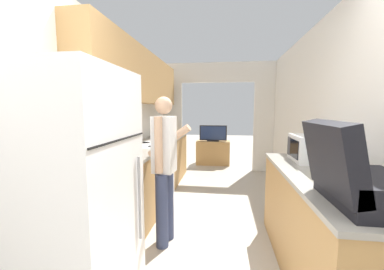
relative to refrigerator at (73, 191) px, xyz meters
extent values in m
cube|color=white|center=(-0.41, 1.12, 0.39)|extent=(0.06, 6.99, 2.50)
cube|color=#B2844C|center=(-0.22, 2.10, 1.07)|extent=(0.32, 3.32, 0.78)
cube|color=white|center=(2.22, 1.12, 0.39)|extent=(0.06, 6.99, 2.50)
cube|color=white|center=(-0.26, 4.04, 0.16)|extent=(0.65, 0.06, 2.05)
cube|color=white|center=(2.07, 4.04, 0.16)|extent=(0.65, 0.06, 2.05)
cube|color=white|center=(0.91, 4.04, 1.41)|extent=(2.97, 0.06, 0.45)
cube|color=#B2844C|center=(-0.08, 1.00, -0.43)|extent=(0.60, 1.13, 0.87)
cube|color=gray|center=(-0.08, 0.99, 0.02)|extent=(0.62, 1.14, 0.03)
cube|color=#B2844C|center=(-0.08, 3.05, -0.43)|extent=(0.60, 1.42, 0.87)
cube|color=gray|center=(-0.08, 3.05, 0.02)|extent=(0.62, 1.44, 0.03)
cube|color=#9EA3A8|center=(-0.08, 0.86, 0.04)|extent=(0.42, 0.44, 0.00)
cube|color=#B2844C|center=(1.89, 0.51, -0.43)|extent=(0.60, 1.86, 0.87)
cube|color=gray|center=(1.89, 0.51, 0.02)|extent=(0.62, 1.88, 0.03)
cube|color=white|center=(0.00, 0.00, 0.00)|extent=(0.76, 0.83, 1.72)
cube|color=black|center=(0.38, 0.00, 0.38)|extent=(0.01, 0.80, 0.01)
cylinder|color=#99999E|center=(0.40, 0.27, -0.14)|extent=(0.02, 0.02, 0.69)
cube|color=white|center=(-0.07, 1.95, -0.41)|extent=(0.62, 0.77, 0.90)
cube|color=black|center=(0.24, 1.95, -0.41)|extent=(0.01, 0.53, 0.27)
cylinder|color=#B7B7BC|center=(0.26, 1.95, -0.18)|extent=(0.02, 0.62, 0.02)
cube|color=white|center=(-0.36, 1.95, 0.11)|extent=(0.04, 0.77, 0.14)
cylinder|color=#232328|center=(0.05, 1.78, 0.04)|extent=(0.16, 0.16, 0.01)
cylinder|color=#232328|center=(0.05, 2.12, 0.04)|extent=(0.16, 0.16, 0.01)
cylinder|color=#232328|center=(-0.19, 1.78, 0.04)|extent=(0.16, 0.16, 0.01)
cylinder|color=#232328|center=(-0.19, 2.12, 0.04)|extent=(0.16, 0.16, 0.01)
cylinder|color=#384266|center=(0.44, 0.78, -0.47)|extent=(0.15, 0.15, 0.78)
cylinder|color=#384266|center=(0.46, 0.94, -0.47)|extent=(0.15, 0.15, 0.78)
cube|color=white|center=(0.45, 0.86, 0.21)|extent=(0.24, 0.24, 0.59)
cylinder|color=#DBAD89|center=(0.44, 0.72, 0.23)|extent=(0.09, 0.09, 0.56)
cylinder|color=#DBAD89|center=(0.47, 1.00, 0.23)|extent=(0.51, 0.14, 0.39)
sphere|color=#DBAD89|center=(0.45, 0.86, 0.62)|extent=(0.18, 0.18, 0.18)
cube|color=black|center=(1.89, -0.10, 0.13)|extent=(0.41, 0.54, 0.17)
cube|color=black|center=(1.68, -0.10, 0.31)|extent=(0.18, 0.54, 0.42)
cube|color=#2D2D33|center=(1.89, 0.19, 0.26)|extent=(0.24, 0.02, 0.10)
cube|color=white|center=(1.98, 1.04, 0.18)|extent=(0.38, 0.45, 0.27)
cube|color=black|center=(1.79, 1.00, 0.18)|extent=(0.01, 0.27, 0.19)
cube|color=#38383D|center=(1.79, 1.20, 0.18)|extent=(0.01, 0.09, 0.20)
cube|color=gold|center=(1.92, 0.49, 0.06)|extent=(0.20, 0.24, 0.03)
cube|color=#33894C|center=(1.92, 0.48, 0.09)|extent=(0.20, 0.27, 0.03)
cube|color=white|center=(1.93, 0.49, 0.12)|extent=(0.24, 0.24, 0.03)
cube|color=#2D4C99|center=(1.94, 0.49, 0.15)|extent=(0.18, 0.28, 0.03)
cube|color=#B2844C|center=(0.79, 4.58, -0.55)|extent=(0.86, 0.42, 0.61)
cube|color=black|center=(0.79, 4.54, -0.24)|extent=(0.31, 0.16, 0.02)
cube|color=black|center=(0.79, 4.54, -0.03)|extent=(0.70, 0.04, 0.39)
cube|color=navy|center=(0.79, 4.51, -0.03)|extent=(0.64, 0.01, 0.34)
camera|label=1|loc=(1.07, -1.50, 0.59)|focal=22.00mm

